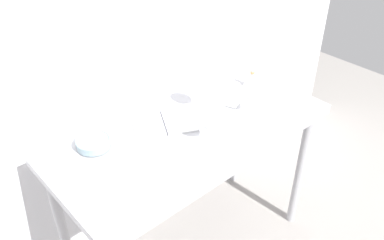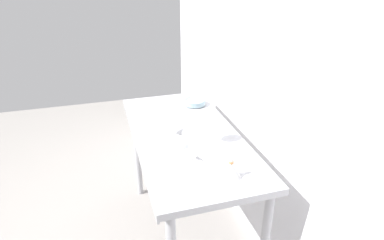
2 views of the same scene
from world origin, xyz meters
name	(u,v)px [view 1 (image 1 of 2)]	position (x,y,z in m)	size (l,w,h in m)	color
back_wall	(127,22)	(0.00, 0.49, 1.30)	(3.80, 0.04, 2.60)	silver
steel_counter	(192,146)	(0.00, -0.01, 0.79)	(1.40, 0.65, 0.90)	#A3A3A9
wine_glass_far_right	(200,87)	(0.16, 0.11, 1.03)	(0.10, 0.10, 0.18)	white
wine_glass_near_right	(252,94)	(0.32, -0.10, 1.01)	(0.08, 0.08, 0.16)	white
wine_glass_near_center	(209,120)	(-0.01, -0.13, 1.02)	(0.09, 0.09, 0.17)	white
open_notebook	(164,123)	(-0.07, 0.12, 0.90)	(0.36, 0.32, 0.01)	white
tasting_sheet_upper	(223,97)	(0.32, 0.11, 0.90)	(0.16, 0.21, 0.00)	white
tasting_bowl	(94,143)	(-0.43, 0.19, 0.93)	(0.16, 0.16, 0.05)	beige
decanter_funnel	(252,80)	(0.53, 0.08, 0.94)	(0.11, 0.11, 0.13)	#BEBEBE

